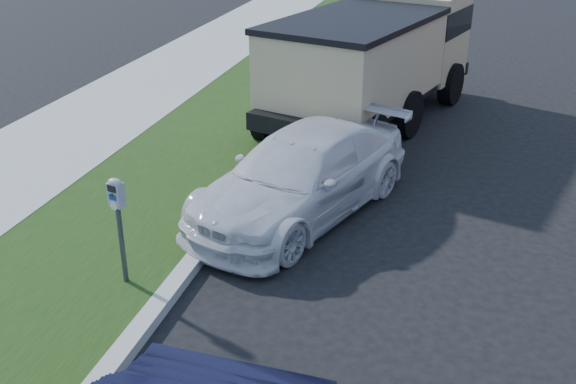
# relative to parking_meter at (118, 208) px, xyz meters

# --- Properties ---
(ground) EXTENTS (120.00, 120.00, 0.00)m
(ground) POSITION_rel_parking_meter_xyz_m (3.23, 0.43, -1.20)
(ground) COLOR black
(ground) RESTS_ON ground
(streetside) EXTENTS (6.12, 50.00, 0.15)m
(streetside) POSITION_rel_parking_meter_xyz_m (-2.34, 2.43, -1.13)
(streetside) COLOR #97978F
(streetside) RESTS_ON ground
(parking_meter) EXTENTS (0.23, 0.18, 1.47)m
(parking_meter) POSITION_rel_parking_meter_xyz_m (0.00, 0.00, 0.00)
(parking_meter) COLOR #3F4247
(parking_meter) RESTS_ON ground
(white_wagon) EXTENTS (3.36, 4.95, 1.33)m
(white_wagon) POSITION_rel_parking_meter_xyz_m (1.70, 2.88, -0.53)
(white_wagon) COLOR silver
(white_wagon) RESTS_ON ground
(dump_truck) EXTENTS (4.11, 6.86, 2.53)m
(dump_truck) POSITION_rel_parking_meter_xyz_m (2.08, 7.97, 0.23)
(dump_truck) COLOR black
(dump_truck) RESTS_ON ground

